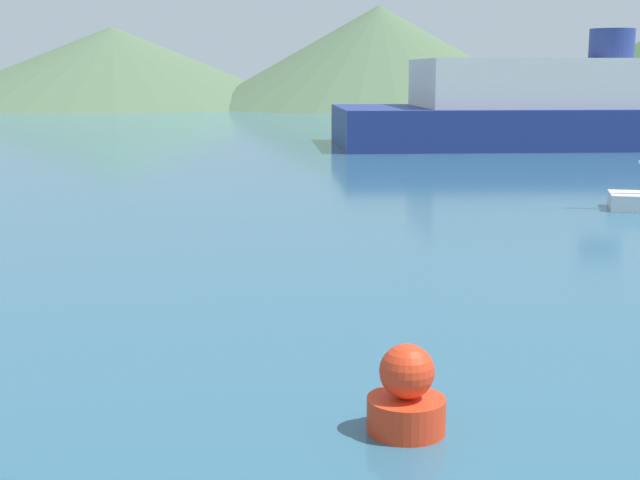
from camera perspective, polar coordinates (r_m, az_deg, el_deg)
name	(u,v)px	position (r m, az deg, el deg)	size (l,w,h in m)	color
ferry_distant	(608,107)	(51.48, 17.95, 8.08)	(30.89, 15.97, 6.22)	navy
buoy_marker	(406,396)	(9.91, 5.55, -9.92)	(0.87, 0.87, 1.00)	red
hill_west	(113,66)	(113.93, -13.09, 10.79)	(47.32, 47.32, 9.47)	#4C6647
hill_central	(378,56)	(107.11, 3.76, 11.66)	(42.25, 42.25, 11.67)	#4C6647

